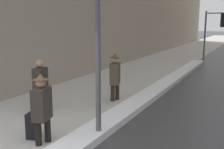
{
  "coord_description": "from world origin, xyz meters",
  "views": [
    {
      "loc": [
        3.39,
        -3.42,
        2.62
      ],
      "look_at": [
        -0.4,
        4.0,
        1.05
      ],
      "focal_mm": 45.0,
      "sensor_mm": 36.0,
      "label": 1
    }
  ],
  "objects_px": {
    "lamp_post": "(98,16)",
    "pedestrian_trailing": "(41,82)",
    "rolling_suitcase": "(33,125)",
    "pedestrian_in_fedora": "(42,106)",
    "traffic_light_near": "(217,25)",
    "pedestrian_in_glasses": "(115,75)"
  },
  "relations": [
    {
      "from": "pedestrian_in_fedora",
      "to": "traffic_light_near",
      "type": "bearing_deg",
      "value": 157.86
    },
    {
      "from": "lamp_post",
      "to": "rolling_suitcase",
      "type": "height_order",
      "value": "lamp_post"
    },
    {
      "from": "pedestrian_in_glasses",
      "to": "rolling_suitcase",
      "type": "relative_size",
      "value": 1.68
    },
    {
      "from": "rolling_suitcase",
      "to": "lamp_post",
      "type": "bearing_deg",
      "value": 100.1
    },
    {
      "from": "traffic_light_near",
      "to": "pedestrian_trailing",
      "type": "relative_size",
      "value": 2.19
    },
    {
      "from": "pedestrian_trailing",
      "to": "rolling_suitcase",
      "type": "height_order",
      "value": "pedestrian_trailing"
    },
    {
      "from": "pedestrian_in_glasses",
      "to": "lamp_post",
      "type": "bearing_deg",
      "value": 3.32
    },
    {
      "from": "lamp_post",
      "to": "traffic_light_near",
      "type": "height_order",
      "value": "lamp_post"
    },
    {
      "from": "traffic_light_near",
      "to": "pedestrian_in_glasses",
      "type": "distance_m",
      "value": 11.75
    },
    {
      "from": "traffic_light_near",
      "to": "pedestrian_trailing",
      "type": "height_order",
      "value": "traffic_light_near"
    },
    {
      "from": "lamp_post",
      "to": "pedestrian_trailing",
      "type": "relative_size",
      "value": 2.97
    },
    {
      "from": "lamp_post",
      "to": "pedestrian_trailing",
      "type": "bearing_deg",
      "value": 157.67
    },
    {
      "from": "pedestrian_in_fedora",
      "to": "pedestrian_trailing",
      "type": "distance_m",
      "value": 2.52
    },
    {
      "from": "pedestrian_trailing",
      "to": "rolling_suitcase",
      "type": "distance_m",
      "value": 2.2
    },
    {
      "from": "lamp_post",
      "to": "traffic_light_near",
      "type": "bearing_deg",
      "value": 87.44
    },
    {
      "from": "traffic_light_near",
      "to": "pedestrian_in_fedora",
      "type": "xyz_separation_m",
      "value": [
        -1.56,
        -15.3,
        -1.54
      ]
    },
    {
      "from": "pedestrian_in_fedora",
      "to": "pedestrian_trailing",
      "type": "xyz_separation_m",
      "value": [
        -1.68,
        1.89,
        -0.01
      ]
    },
    {
      "from": "traffic_light_near",
      "to": "pedestrian_trailing",
      "type": "xyz_separation_m",
      "value": [
        -3.24,
        -13.42,
        -1.55
      ]
    },
    {
      "from": "traffic_light_near",
      "to": "pedestrian_trailing",
      "type": "bearing_deg",
      "value": -99.14
    },
    {
      "from": "rolling_suitcase",
      "to": "traffic_light_near",
      "type": "bearing_deg",
      "value": 156.23
    },
    {
      "from": "pedestrian_trailing",
      "to": "traffic_light_near",
      "type": "bearing_deg",
      "value": 150.11
    },
    {
      "from": "lamp_post",
      "to": "pedestrian_trailing",
      "type": "xyz_separation_m",
      "value": [
        -2.59,
        1.06,
        -1.89
      ]
    }
  ]
}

